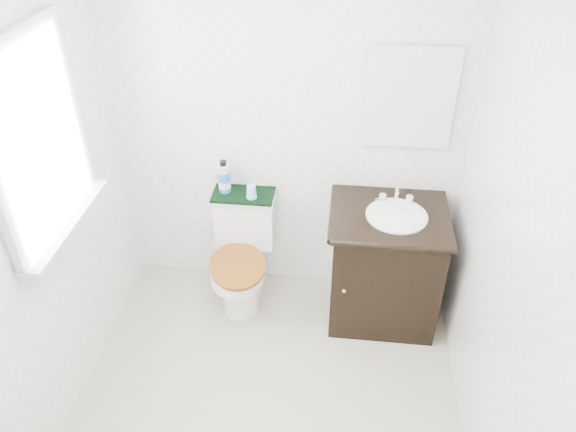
% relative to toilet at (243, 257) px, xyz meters
% --- Properties ---
extents(floor, '(2.40, 2.40, 0.00)m').
position_rel_toilet_xyz_m(floor, '(0.28, -0.97, -0.34)').
color(floor, '#B2AC90').
rests_on(floor, ground).
extents(wall_back, '(2.40, 0.00, 2.40)m').
position_rel_toilet_xyz_m(wall_back, '(0.28, 0.23, 0.86)').
color(wall_back, white).
rests_on(wall_back, ground).
extents(wall_left, '(0.00, 2.40, 2.40)m').
position_rel_toilet_xyz_m(wall_left, '(-0.82, -0.97, 0.86)').
color(wall_left, white).
rests_on(wall_left, ground).
extents(wall_right, '(0.00, 2.40, 2.40)m').
position_rel_toilet_xyz_m(wall_right, '(1.38, -0.97, 0.86)').
color(wall_right, white).
rests_on(wall_right, ground).
extents(window, '(0.02, 0.70, 0.90)m').
position_rel_toilet_xyz_m(window, '(-0.79, -0.72, 1.21)').
color(window, white).
rests_on(window, wall_left).
extents(mirror, '(0.50, 0.02, 0.60)m').
position_rel_toilet_xyz_m(mirror, '(0.99, 0.21, 1.11)').
color(mirror, silver).
rests_on(mirror, wall_back).
extents(toilet, '(0.44, 0.65, 0.76)m').
position_rel_toilet_xyz_m(toilet, '(0.00, 0.00, 0.00)').
color(toilet, white).
rests_on(toilet, floor).
extents(vanity, '(0.71, 0.61, 0.92)m').
position_rel_toilet_xyz_m(vanity, '(0.95, -0.07, 0.10)').
color(vanity, black).
rests_on(vanity, floor).
extents(trash_bin, '(0.24, 0.21, 0.30)m').
position_rel_toilet_xyz_m(trash_bin, '(0.69, 0.13, -0.18)').
color(trash_bin, silver).
rests_on(trash_bin, floor).
extents(towel, '(0.40, 0.22, 0.02)m').
position_rel_toilet_xyz_m(towel, '(-0.00, 0.12, 0.43)').
color(towel, black).
rests_on(towel, toilet).
extents(mouthwash_bottle, '(0.08, 0.08, 0.22)m').
position_rel_toilet_xyz_m(mouthwash_bottle, '(-0.12, 0.14, 0.54)').
color(mouthwash_bottle, blue).
rests_on(mouthwash_bottle, towel).
extents(cup, '(0.07, 0.07, 0.09)m').
position_rel_toilet_xyz_m(cup, '(0.06, 0.08, 0.48)').
color(cup, '#98BFF9').
rests_on(cup, towel).
extents(soap_bar, '(0.08, 0.05, 0.02)m').
position_rel_toilet_xyz_m(soap_bar, '(0.88, 0.06, 0.50)').
color(soap_bar, '#1A7C6B').
rests_on(soap_bar, vanity).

